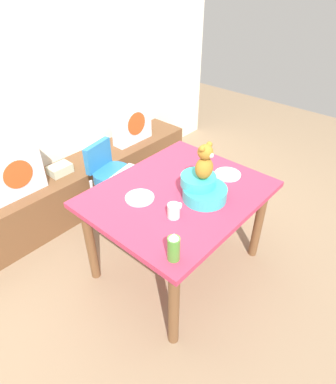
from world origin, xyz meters
name	(u,v)px	position (x,y,z in m)	size (l,w,h in m)	color
ground_plane	(177,264)	(0.00, 0.00, 0.00)	(8.00, 8.00, 0.00)	#8C7256
back_wall	(44,70)	(0.00, 1.52, 1.30)	(4.40, 0.10, 2.60)	silver
window_bench	(82,185)	(0.00, 1.25, 0.23)	(2.60, 0.44, 0.46)	brown
pillow_floral_left	(14,171)	(-0.60, 1.23, 0.68)	(0.44, 0.15, 0.44)	silver
pillow_floral_right	(132,122)	(0.70, 1.23, 0.68)	(0.44, 0.15, 0.44)	silver
book_stack	(60,169)	(-0.19, 1.25, 0.50)	(0.20, 0.14, 0.08)	#B9BB9D
dining_table	(178,203)	(0.00, 0.00, 0.64)	(1.22, 1.00, 0.74)	#B73351
highchair	(111,174)	(0.05, 0.81, 0.52)	(0.38, 0.50, 0.79)	#2672B2
infant_seat_teal	(203,189)	(0.06, -0.16, 0.81)	(0.30, 0.33, 0.16)	#34BABB
teddy_bear	(205,162)	(0.06, -0.16, 1.02)	(0.13, 0.12, 0.25)	olive
ketchup_bottle	(174,247)	(-0.50, -0.38, 0.83)	(0.07, 0.07, 0.18)	#4C8C33
coffee_mug	(174,211)	(-0.23, -0.15, 0.79)	(0.12, 0.08, 0.09)	silver
dinner_plate_near	(140,198)	(-0.24, 0.15, 0.75)	(0.20, 0.20, 0.01)	white
dinner_plate_far	(228,174)	(0.41, -0.14, 0.75)	(0.20, 0.20, 0.01)	white
cell_phone	(191,177)	(0.20, 0.05, 0.74)	(0.07, 0.14, 0.01)	black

